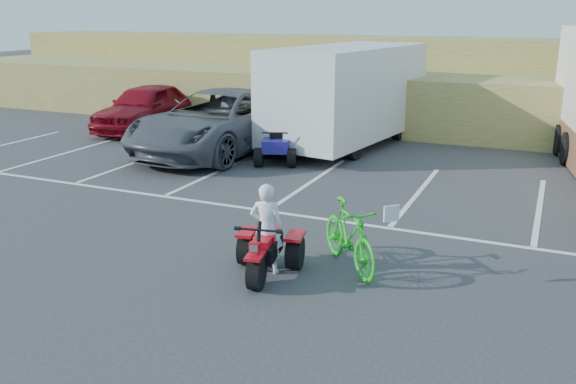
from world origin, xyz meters
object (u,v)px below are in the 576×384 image
at_px(green_dirt_bike, 349,236).
at_px(rider, 267,229).
at_px(quad_atv_blue, 277,163).
at_px(cargo_trailer, 347,93).
at_px(quad_atv_green, 289,154).
at_px(grey_pickup, 220,121).
at_px(red_car, 146,107).
at_px(red_trike_atv, 265,275).

bearing_deg(green_dirt_bike, rider, 167.45).
bearing_deg(quad_atv_blue, cargo_trailer, 52.12).
distance_m(green_dirt_bike, cargo_trailer, 10.00).
height_order(rider, quad_atv_green, rider).
height_order(quad_atv_blue, quad_atv_green, quad_atv_blue).
bearing_deg(quad_atv_blue, rider, -85.72).
height_order(rider, quad_atv_blue, rider).
distance_m(green_dirt_bike, grey_pickup, 9.50).
bearing_deg(green_dirt_bike, quad_atv_blue, 81.12).
bearing_deg(red_car, green_dirt_bike, -44.47).
height_order(green_dirt_bike, quad_atv_blue, green_dirt_bike).
relative_size(grey_pickup, red_car, 1.38).
bearing_deg(green_dirt_bike, cargo_trailer, 66.01).
distance_m(cargo_trailer, quad_atv_blue, 3.68).
relative_size(rider, grey_pickup, 0.23).
distance_m(red_trike_atv, grey_pickup, 9.47).
bearing_deg(quad_atv_green, rider, -57.31).
xyz_separation_m(red_car, quad_atv_blue, (6.49, -2.68, -0.83)).
relative_size(red_trike_atv, rider, 0.97).
xyz_separation_m(red_trike_atv, green_dirt_bike, (1.16, 0.84, 0.58)).
distance_m(red_trike_atv, cargo_trailer, 10.58).
bearing_deg(red_trike_atv, quad_atv_blue, 102.18).
bearing_deg(quad_atv_green, green_dirt_bike, -48.30).
xyz_separation_m(red_trike_atv, cargo_trailer, (-2.04, 10.24, 1.69)).
bearing_deg(red_trike_atv, green_dirt_bike, 24.78).
relative_size(rider, quad_atv_green, 1.04).
relative_size(rider, quad_atv_blue, 0.99).
bearing_deg(grey_pickup, green_dirt_bike, -42.93).
bearing_deg(grey_pickup, red_car, 158.50).
xyz_separation_m(red_trike_atv, quad_atv_green, (-3.23, 8.33, 0.00)).
bearing_deg(grey_pickup, cargo_trailer, 41.10).
height_order(red_car, quad_atv_blue, red_car).
bearing_deg(red_trike_atv, grey_pickup, 113.14).
bearing_deg(red_trike_atv, rider, 90.00).
xyz_separation_m(red_trike_atv, quad_atv_blue, (-3.08, 7.15, 0.00)).
relative_size(rider, green_dirt_bike, 0.79).
xyz_separation_m(green_dirt_bike, quad_atv_green, (-4.39, 7.49, -0.58)).
bearing_deg(cargo_trailer, rider, -69.91).
relative_size(green_dirt_bike, red_car, 0.39).
bearing_deg(cargo_trailer, grey_pickup, -134.21).
relative_size(cargo_trailer, quad_atv_blue, 4.57).
distance_m(rider, cargo_trailer, 10.34).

